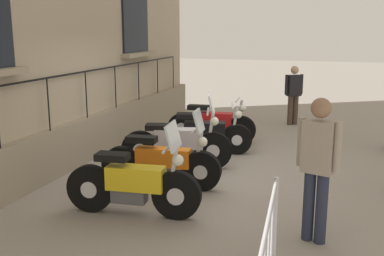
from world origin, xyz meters
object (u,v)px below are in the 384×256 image
at_px(motorcycle_yellow, 134,185).
at_px(motorcycle_black, 203,135).
at_px(motorcycle_silver, 178,144).
at_px(motorcycle_red, 212,124).
at_px(pedestrian_standing, 318,162).
at_px(motorcycle_orange, 162,163).
at_px(pedestrian_walking, 294,92).

height_order(motorcycle_yellow, motorcycle_black, motorcycle_yellow).
height_order(motorcycle_silver, motorcycle_black, motorcycle_silver).
bearing_deg(motorcycle_red, motorcycle_yellow, -88.95).
bearing_deg(motorcycle_yellow, motorcycle_black, 90.14).
relative_size(motorcycle_red, pedestrian_standing, 1.14).
xyz_separation_m(motorcycle_yellow, motorcycle_silver, (-0.16, 2.25, 0.03)).
distance_m(motorcycle_orange, motorcycle_silver, 1.09).
bearing_deg(pedestrian_walking, motorcycle_black, -112.68).
distance_m(motorcycle_yellow, pedestrian_standing, 2.50).
height_order(motorcycle_orange, motorcycle_silver, motorcycle_silver).
xyz_separation_m(motorcycle_yellow, motorcycle_orange, (-0.06, 1.17, -0.03)).
distance_m(motorcycle_yellow, motorcycle_red, 4.32).
bearing_deg(pedestrian_standing, motorcycle_yellow, 178.69).
relative_size(motorcycle_orange, pedestrian_walking, 1.27).
height_order(motorcycle_yellow, motorcycle_red, motorcycle_yellow).
xyz_separation_m(motorcycle_black, motorcycle_red, (-0.07, 0.95, 0.02)).
distance_m(motorcycle_yellow, motorcycle_silver, 2.26).
distance_m(motorcycle_black, motorcycle_red, 0.95).
bearing_deg(motorcycle_red, motorcycle_black, -85.74).
relative_size(motorcycle_black, pedestrian_standing, 1.14).
xyz_separation_m(motorcycle_black, pedestrian_standing, (2.44, -3.42, 0.61)).
height_order(pedestrian_standing, pedestrian_walking, pedestrian_standing).
distance_m(motorcycle_yellow, motorcycle_black, 3.37).
relative_size(motorcycle_red, pedestrian_walking, 1.28).
bearing_deg(motorcycle_black, motorcycle_red, 94.26).
distance_m(motorcycle_yellow, pedestrian_walking, 7.09).
bearing_deg(motorcycle_yellow, pedestrian_walking, 77.95).
bearing_deg(pedestrian_walking, pedestrian_standing, -82.23).
bearing_deg(motorcycle_silver, motorcycle_black, 82.05).
xyz_separation_m(motorcycle_yellow, motorcycle_red, (-0.08, 4.32, -0.02)).
bearing_deg(pedestrian_standing, motorcycle_orange, 153.74).
height_order(motorcycle_red, pedestrian_walking, pedestrian_walking).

